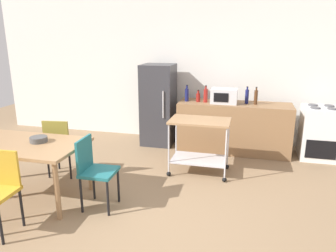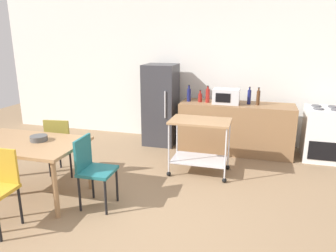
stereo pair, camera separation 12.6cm
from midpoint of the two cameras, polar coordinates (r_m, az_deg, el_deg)
name	(u,v)px [view 2 (the right image)]	position (r m, az deg, el deg)	size (l,w,h in m)	color
ground_plane	(138,218)	(3.91, -4.35, -16.09)	(12.00, 12.00, 0.00)	#8C7051
back_wall	(195,68)	(6.44, 5.32, 10.28)	(8.40, 0.12, 2.90)	silver
kitchen_counter	(236,128)	(5.93, 12.56, -0.35)	(2.00, 0.64, 0.90)	olive
dining_table	(25,148)	(4.50, -23.47, -3.56)	(1.50, 0.90, 0.75)	#A37A51
chair_olive	(61,142)	(5.04, -17.81, -2.80)	(0.45, 0.45, 0.89)	olive
chair_teal	(92,167)	(4.02, -12.46, -7.17)	(0.41, 0.41, 0.89)	#1E666B
stove_oven	(322,134)	(6.06, 26.37, -1.29)	(0.60, 0.61, 0.92)	white
refrigerator	(161,105)	(6.19, -0.72, 3.80)	(0.60, 0.63, 1.55)	#333338
kitchen_cart	(200,138)	(4.87, 6.45, -2.09)	(0.91, 0.57, 0.85)	#A37A51
bottle_sesame_oil	(189,95)	(5.89, 4.37, 5.61)	(0.07, 0.07, 0.30)	navy
bottle_vinegar	(200,97)	(5.86, 6.38, 5.11)	(0.07, 0.07, 0.22)	maroon
bottle_wine	(208,95)	(5.82, 7.71, 5.45)	(0.07, 0.07, 0.30)	maroon
microwave	(226,96)	(5.79, 10.97, 5.24)	(0.46, 0.35, 0.26)	silver
bottle_hot_sauce	(249,97)	(5.82, 14.89, 5.07)	(0.06, 0.06, 0.31)	navy
bottle_olive_oil	(258,97)	(5.79, 16.40, 4.91)	(0.06, 0.06, 0.31)	#4C2D19
fruit_bowl	(39,138)	(4.43, -21.31, -2.05)	(0.22, 0.22, 0.07)	#4C4C4C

